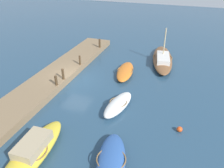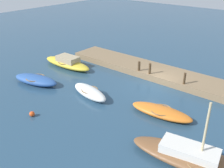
{
  "view_description": "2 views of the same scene",
  "coord_description": "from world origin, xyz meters",
  "px_view_note": "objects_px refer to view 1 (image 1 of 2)",
  "views": [
    {
      "loc": [
        15.63,
        9.06,
        9.7
      ],
      "look_at": [
        0.74,
        3.83,
        0.74
      ],
      "focal_mm": 35.35,
      "sensor_mm": 36.0,
      "label": 1
    },
    {
      "loc": [
        -9.55,
        17.43,
        9.43
      ],
      "look_at": [
        1.39,
        4.17,
        1.2
      ],
      "focal_mm": 41.02,
      "sensor_mm": 36.0,
      "label": 2
    }
  ],
  "objects_px": {
    "rowboat_orange": "(125,71)",
    "mooring_post_mid_west": "(80,60)",
    "rowboat_blue": "(111,162)",
    "mooring_post_west": "(100,43)",
    "mooring_post_east": "(56,80)",
    "rowboat_white": "(118,104)",
    "motorboat_yellow": "(32,152)",
    "sailboat_brown": "(163,59)",
    "mooring_post_mid_east": "(63,74)",
    "marker_buoy": "(180,129)"
  },
  "relations": [
    {
      "from": "rowboat_orange",
      "to": "mooring_post_mid_west",
      "type": "bearing_deg",
      "value": -90.1
    },
    {
      "from": "rowboat_blue",
      "to": "mooring_post_west",
      "type": "height_order",
      "value": "mooring_post_west"
    },
    {
      "from": "mooring_post_west",
      "to": "mooring_post_east",
      "type": "xyz_separation_m",
      "value": [
        9.53,
        0.0,
        -0.08
      ]
    },
    {
      "from": "mooring_post_west",
      "to": "rowboat_white",
      "type": "bearing_deg",
      "value": 28.74
    },
    {
      "from": "rowboat_blue",
      "to": "mooring_post_east",
      "type": "height_order",
      "value": "mooring_post_east"
    },
    {
      "from": "rowboat_white",
      "to": "mooring_post_east",
      "type": "distance_m",
      "value": 5.7
    },
    {
      "from": "motorboat_yellow",
      "to": "rowboat_blue",
      "type": "xyz_separation_m",
      "value": [
        -0.88,
        4.3,
        -0.08
      ]
    },
    {
      "from": "sailboat_brown",
      "to": "mooring_post_west",
      "type": "distance_m",
      "value": 7.55
    },
    {
      "from": "rowboat_white",
      "to": "mooring_post_west",
      "type": "distance_m",
      "value": 11.71
    },
    {
      "from": "rowboat_orange",
      "to": "mooring_post_east",
      "type": "distance_m",
      "value": 6.69
    },
    {
      "from": "rowboat_orange",
      "to": "sailboat_brown",
      "type": "bearing_deg",
      "value": 136.68
    },
    {
      "from": "rowboat_white",
      "to": "rowboat_blue",
      "type": "bearing_deg",
      "value": 24.0
    },
    {
      "from": "mooring_post_mid_east",
      "to": "marker_buoy",
      "type": "height_order",
      "value": "mooring_post_mid_east"
    },
    {
      "from": "motorboat_yellow",
      "to": "mooring_post_east",
      "type": "xyz_separation_m",
      "value": [
        -6.74,
        -2.6,
        0.53
      ]
    },
    {
      "from": "mooring_post_west",
      "to": "mooring_post_mid_west",
      "type": "bearing_deg",
      "value": 0.0
    },
    {
      "from": "rowboat_orange",
      "to": "motorboat_yellow",
      "type": "bearing_deg",
      "value": -16.18
    },
    {
      "from": "mooring_post_mid_west",
      "to": "mooring_post_west",
      "type": "bearing_deg",
      "value": 180.0
    },
    {
      "from": "mooring_post_east",
      "to": "marker_buoy",
      "type": "height_order",
      "value": "mooring_post_east"
    },
    {
      "from": "rowboat_orange",
      "to": "rowboat_blue",
      "type": "height_order",
      "value": "rowboat_blue"
    },
    {
      "from": "mooring_post_mid_east",
      "to": "mooring_post_west",
      "type": "bearing_deg",
      "value": 180.0
    },
    {
      "from": "sailboat_brown",
      "to": "mooring_post_west",
      "type": "height_order",
      "value": "sailboat_brown"
    },
    {
      "from": "sailboat_brown",
      "to": "mooring_post_mid_west",
      "type": "bearing_deg",
      "value": -68.3
    },
    {
      "from": "rowboat_orange",
      "to": "mooring_post_west",
      "type": "relative_size",
      "value": 4.36
    },
    {
      "from": "motorboat_yellow",
      "to": "rowboat_white",
      "type": "height_order",
      "value": "motorboat_yellow"
    },
    {
      "from": "rowboat_white",
      "to": "marker_buoy",
      "type": "relative_size",
      "value": 10.49
    },
    {
      "from": "sailboat_brown",
      "to": "mooring_post_east",
      "type": "distance_m",
      "value": 11.66
    },
    {
      "from": "mooring_post_west",
      "to": "rowboat_orange",
      "type": "bearing_deg",
      "value": 44.21
    },
    {
      "from": "rowboat_orange",
      "to": "rowboat_blue",
      "type": "xyz_separation_m",
      "value": [
        10.75,
        2.38,
        0.08
      ]
    },
    {
      "from": "rowboat_white",
      "to": "marker_buoy",
      "type": "bearing_deg",
      "value": 86.8
    },
    {
      "from": "rowboat_blue",
      "to": "mooring_post_mid_east",
      "type": "xyz_separation_m",
      "value": [
        -6.99,
        -6.9,
        0.67
      ]
    },
    {
      "from": "sailboat_brown",
      "to": "mooring_post_mid_west",
      "type": "xyz_separation_m",
      "value": [
        4.56,
        -7.49,
        0.63
      ]
    },
    {
      "from": "mooring_post_mid_west",
      "to": "mooring_post_mid_east",
      "type": "distance_m",
      "value": 3.23
    },
    {
      "from": "rowboat_blue",
      "to": "mooring_post_west",
      "type": "xyz_separation_m",
      "value": [
        -15.39,
        -6.9,
        0.69
      ]
    },
    {
      "from": "rowboat_orange",
      "to": "mooring_post_mid_west",
      "type": "height_order",
      "value": "mooring_post_mid_west"
    },
    {
      "from": "motorboat_yellow",
      "to": "mooring_post_mid_west",
      "type": "distance_m",
      "value": 11.4
    },
    {
      "from": "rowboat_orange",
      "to": "mooring_post_east",
      "type": "xyz_separation_m",
      "value": [
        4.88,
        -4.52,
        0.7
      ]
    },
    {
      "from": "mooring_post_mid_west",
      "to": "mooring_post_east",
      "type": "height_order",
      "value": "mooring_post_mid_west"
    },
    {
      "from": "motorboat_yellow",
      "to": "rowboat_white",
      "type": "distance_m",
      "value": 6.73
    },
    {
      "from": "rowboat_white",
      "to": "marker_buoy",
      "type": "xyz_separation_m",
      "value": [
        1.06,
        4.5,
        -0.21
      ]
    },
    {
      "from": "mooring_post_west",
      "to": "mooring_post_east",
      "type": "height_order",
      "value": "mooring_post_west"
    },
    {
      "from": "rowboat_blue",
      "to": "rowboat_white",
      "type": "bearing_deg",
      "value": 179.91
    },
    {
      "from": "sailboat_brown",
      "to": "motorboat_yellow",
      "type": "bearing_deg",
      "value": -26.97
    },
    {
      "from": "motorboat_yellow",
      "to": "mooring_post_mid_west",
      "type": "height_order",
      "value": "mooring_post_mid_west"
    },
    {
      "from": "rowboat_orange",
      "to": "rowboat_blue",
      "type": "bearing_deg",
      "value": 5.69
    },
    {
      "from": "mooring_post_mid_east",
      "to": "motorboat_yellow",
      "type": "bearing_deg",
      "value": 18.28
    },
    {
      "from": "mooring_post_mid_east",
      "to": "marker_buoy",
      "type": "relative_size",
      "value": 2.66
    },
    {
      "from": "mooring_post_west",
      "to": "mooring_post_mid_east",
      "type": "distance_m",
      "value": 8.4
    },
    {
      "from": "motorboat_yellow",
      "to": "mooring_post_west",
      "type": "xyz_separation_m",
      "value": [
        -16.26,
        -2.6,
        0.61
      ]
    },
    {
      "from": "motorboat_yellow",
      "to": "mooring_post_west",
      "type": "relative_size",
      "value": 5.71
    },
    {
      "from": "motorboat_yellow",
      "to": "mooring_post_mid_east",
      "type": "height_order",
      "value": "mooring_post_mid_east"
    }
  ]
}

